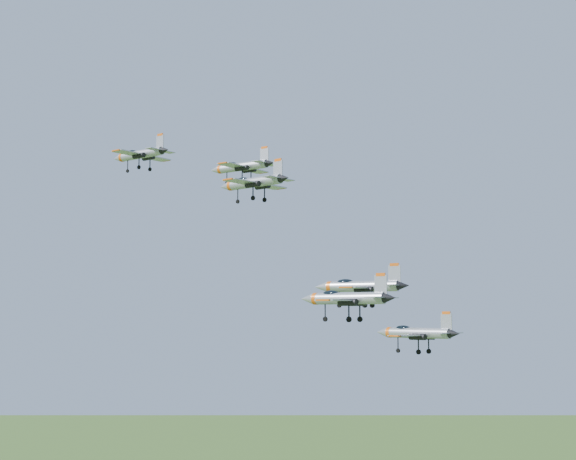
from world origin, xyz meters
The scene contains 6 objects.
jet_lead centered at (-14.87, 14.51, 151.70)m, with size 13.48×11.05×3.62m.
jet_left_high centered at (1.93, -4.37, 144.91)m, with size 12.71×10.56×3.40m.
jet_right_high centered at (-9.72, -14.06, 148.50)m, with size 10.81×8.92×2.89m.
jet_left_low centered at (15.22, 1.18, 130.80)m, with size 13.43×11.15×3.59m.
jet_right_low centered at (22.01, -13.95, 128.95)m, with size 12.35×10.18×3.30m.
jet_trail centered at (23.98, -0.64, 124.96)m, with size 12.06×10.08×3.23m.
Camera 1 is at (66.70, -89.81, 127.36)m, focal length 50.00 mm.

